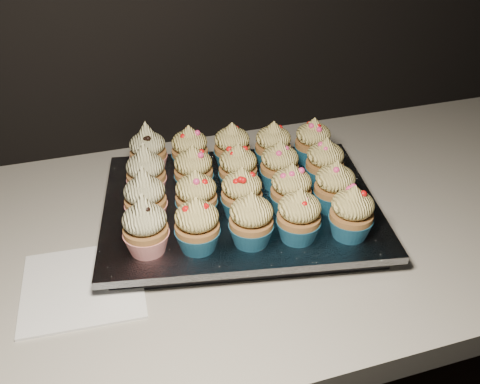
% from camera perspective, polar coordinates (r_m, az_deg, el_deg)
% --- Properties ---
extents(worktop, '(2.44, 0.64, 0.04)m').
position_cam_1_polar(worktop, '(0.91, 6.88, -2.73)').
color(worktop, beige).
rests_on(worktop, cabinet).
extents(napkin, '(0.17, 0.17, 0.00)m').
position_cam_1_polar(napkin, '(0.77, -16.40, -9.53)').
color(napkin, white).
rests_on(napkin, worktop).
extents(baking_tray, '(0.44, 0.37, 0.02)m').
position_cam_1_polar(baking_tray, '(0.86, 0.00, -2.18)').
color(baking_tray, black).
rests_on(baking_tray, worktop).
extents(foil_lining, '(0.48, 0.41, 0.01)m').
position_cam_1_polar(foil_lining, '(0.85, 0.00, -1.24)').
color(foil_lining, silver).
rests_on(foil_lining, baking_tray).
extents(cupcake_0, '(0.06, 0.06, 0.10)m').
position_cam_1_polar(cupcake_0, '(0.73, -10.07, -3.69)').
color(cupcake_0, red).
rests_on(cupcake_0, foil_lining).
extents(cupcake_1, '(0.06, 0.06, 0.08)m').
position_cam_1_polar(cupcake_1, '(0.73, -4.59, -3.57)').
color(cupcake_1, '#1B5D82').
rests_on(cupcake_1, foil_lining).
extents(cupcake_2, '(0.06, 0.06, 0.08)m').
position_cam_1_polar(cupcake_2, '(0.74, 1.20, -3.03)').
color(cupcake_2, '#1B5D82').
rests_on(cupcake_2, foil_lining).
extents(cupcake_3, '(0.06, 0.06, 0.08)m').
position_cam_1_polar(cupcake_3, '(0.75, 6.30, -2.58)').
color(cupcake_3, '#1B5D82').
rests_on(cupcake_3, foil_lining).
extents(cupcake_4, '(0.06, 0.06, 0.08)m').
position_cam_1_polar(cupcake_4, '(0.77, 11.82, -2.25)').
color(cupcake_4, '#1B5D82').
rests_on(cupcake_4, foil_lining).
extents(cupcake_5, '(0.06, 0.06, 0.10)m').
position_cam_1_polar(cupcake_5, '(0.79, -10.08, -0.66)').
color(cupcake_5, red).
rests_on(cupcake_5, foil_lining).
extents(cupcake_6, '(0.06, 0.06, 0.08)m').
position_cam_1_polar(cupcake_6, '(0.79, -4.68, -0.52)').
color(cupcake_6, '#1B5D82').
rests_on(cupcake_6, foil_lining).
extents(cupcake_7, '(0.06, 0.06, 0.08)m').
position_cam_1_polar(cupcake_7, '(0.79, 0.19, -0.18)').
color(cupcake_7, '#1B5D82').
rests_on(cupcake_7, foil_lining).
extents(cupcake_8, '(0.06, 0.06, 0.08)m').
position_cam_1_polar(cupcake_8, '(0.80, 5.45, 0.17)').
color(cupcake_8, '#1B5D82').
rests_on(cupcake_8, foil_lining).
extents(cupcake_9, '(0.06, 0.06, 0.08)m').
position_cam_1_polar(cupcake_9, '(0.82, 10.04, 0.53)').
color(cupcake_9, '#1B5D82').
rests_on(cupcake_9, foil_lining).
extents(cupcake_10, '(0.06, 0.06, 0.10)m').
position_cam_1_polar(cupcake_10, '(0.85, -9.99, 2.01)').
color(cupcake_10, red).
rests_on(cupcake_10, foil_lining).
extents(cupcake_11, '(0.06, 0.06, 0.08)m').
position_cam_1_polar(cupcake_11, '(0.85, -4.98, 2.27)').
color(cupcake_11, '#1B5D82').
rests_on(cupcake_11, foil_lining).
extents(cupcake_12, '(0.06, 0.06, 0.08)m').
position_cam_1_polar(cupcake_12, '(0.85, -0.22, 2.47)').
color(cupcake_12, '#1B5D82').
rests_on(cupcake_12, foil_lining).
extents(cupcake_13, '(0.06, 0.06, 0.08)m').
position_cam_1_polar(cupcake_13, '(0.86, 4.23, 2.79)').
color(cupcake_13, '#1B5D82').
rests_on(cupcake_13, foil_lining).
extents(cupcake_14, '(0.06, 0.06, 0.08)m').
position_cam_1_polar(cupcake_14, '(0.88, 9.02, 3.08)').
color(cupcake_14, '#1B5D82').
rests_on(cupcake_14, foil_lining).
extents(cupcake_15, '(0.06, 0.06, 0.10)m').
position_cam_1_polar(cupcake_15, '(0.91, -9.79, 4.34)').
color(cupcake_15, red).
rests_on(cupcake_15, foil_lining).
extents(cupcake_16, '(0.06, 0.06, 0.08)m').
position_cam_1_polar(cupcake_16, '(0.91, -5.38, 4.47)').
color(cupcake_16, '#1B5D82').
rests_on(cupcake_16, foil_lining).
extents(cupcake_17, '(0.06, 0.06, 0.08)m').
position_cam_1_polar(cupcake_17, '(0.92, -0.85, 4.81)').
color(cupcake_17, '#1B5D82').
rests_on(cupcake_17, foil_lining).
extents(cupcake_18, '(0.06, 0.06, 0.08)m').
position_cam_1_polar(cupcake_18, '(0.92, 3.54, 4.94)').
color(cupcake_18, '#1B5D82').
rests_on(cupcake_18, foil_lining).
extents(cupcake_19, '(0.06, 0.06, 0.08)m').
position_cam_1_polar(cupcake_19, '(0.94, 7.77, 5.30)').
color(cupcake_19, '#1B5D82').
rests_on(cupcake_19, foil_lining).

